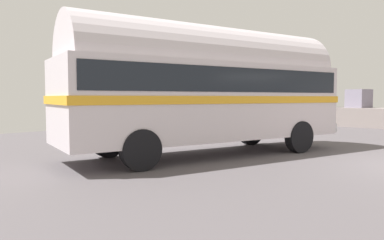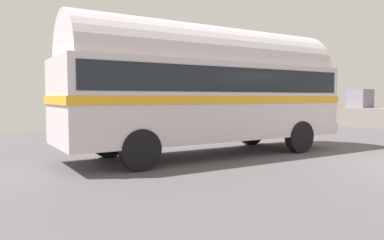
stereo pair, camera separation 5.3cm
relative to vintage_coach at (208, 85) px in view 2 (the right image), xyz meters
The scene contains 1 object.
vintage_coach is the anchor object (origin of this frame).
Camera 2 is at (1.88, -9.91, 1.69)m, focal length 34.21 mm.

